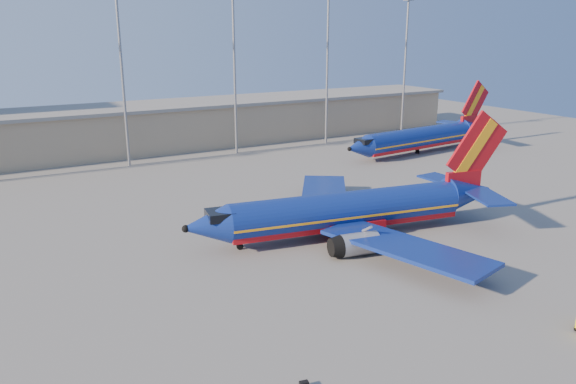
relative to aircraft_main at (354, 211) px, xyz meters
name	(u,v)px	position (x,y,z in m)	size (l,w,h in m)	color
ground	(292,247)	(-7.80, 0.13, -2.81)	(220.00, 220.00, 0.00)	slate
terminal_building	(188,123)	(2.20, 58.13, 1.51)	(122.00, 16.00, 8.50)	gray
light_mast_row	(180,58)	(-2.80, 46.13, 14.74)	(101.60, 1.60, 28.65)	gray
aircraft_main	(354,211)	(0.00, 0.00, 0.00)	(38.61, 36.84, 13.15)	navy
aircraft_second	(422,137)	(37.21, 29.16, 0.08)	(37.25, 14.45, 12.62)	navy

